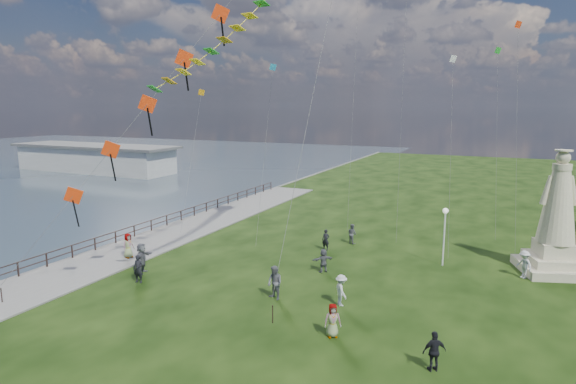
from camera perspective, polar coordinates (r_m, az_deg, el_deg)
The scene contains 17 objects.
waterfront at distance 37.49m, azimuth -19.61°, elevation -6.52°, with size 200.00×200.00×1.51m.
pier_pavilion at distance 85.82m, azimuth -21.93°, elevation 3.78°, with size 30.00×8.00×4.40m.
statue at distance 34.16m, azimuth 29.19°, elevation -3.66°, with size 4.82×4.82×7.73m.
lamppost at distance 32.74m, azimuth 18.09°, elevation -3.66°, with size 0.36×0.36×3.85m.
person_0 at distance 30.07m, azimuth -17.33°, elevation -8.69°, with size 0.61×0.40×1.68m, color black.
person_1 at distance 26.37m, azimuth -1.58°, elevation -10.71°, with size 0.90×0.56×1.86m, color #595960.
person_2 at distance 25.79m, azimuth 6.32°, elevation -11.49°, with size 1.08×0.55×1.66m, color silver.
person_3 at distance 20.70m, azimuth 16.96°, elevation -17.62°, with size 0.97×0.50×1.66m, color black.
person_4 at distance 22.56m, azimuth 5.31°, elevation -14.91°, with size 0.77×0.47×1.57m, color #595960.
person_5 at distance 31.62m, azimuth -16.93°, elevation -7.50°, with size 1.79×0.77×1.93m, color #595960.
person_6 at distance 35.08m, azimuth 4.50°, elevation -5.68°, with size 0.56×0.36×1.52m, color black.
person_7 at distance 36.94m, azimuth 7.60°, elevation -4.93°, with size 0.74×0.45×1.51m, color #595960.
person_8 at distance 32.76m, azimuth 26.20°, elevation -7.70°, with size 1.11×0.57×1.72m, color silver.
person_10 at distance 34.73m, azimuth -18.40°, elevation -6.20°, with size 0.83×0.51×1.69m, color #595960.
person_11 at distance 30.59m, azimuth 4.21°, elevation -8.10°, with size 1.39×0.60×1.49m, color #595960.
red_kite_train at distance 27.13m, azimuth -14.68°, elevation 11.77°, with size 11.08×9.35×18.12m.
small_kites at distance 39.55m, azimuth 13.76°, elevation 15.40°, with size 29.78×14.54×28.26m.
Camera 1 is at (10.31, -16.40, 10.34)m, focal length 30.00 mm.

